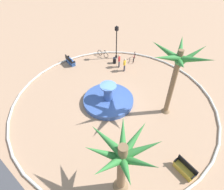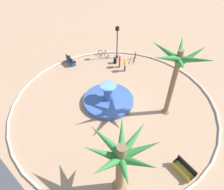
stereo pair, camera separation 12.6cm
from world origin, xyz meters
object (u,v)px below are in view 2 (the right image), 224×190
(fountain, at_px, (108,100))
(palm_tree_by_curb, at_px, (121,158))
(palm_tree_near_fountain, at_px, (178,65))
(trash_bin, at_px, (115,60))
(person_cyclist_photo, at_px, (125,64))
(bicycle_red_frame, at_px, (135,58))
(bench_east, at_px, (71,61))
(person_cyclist_helmet, at_px, (120,60))
(lamppost, at_px, (117,40))
(bench_west, at_px, (184,170))
(bicycle_by_lamppost, at_px, (103,54))

(fountain, xyz_separation_m, palm_tree_by_curb, (-5.89, 5.33, 3.16))
(palm_tree_near_fountain, relative_size, trash_bin, 8.93)
(person_cyclist_photo, bearing_deg, palm_tree_near_fountain, 159.63)
(person_cyclist_photo, bearing_deg, bicycle_red_frame, -78.93)
(bicycle_red_frame, bearing_deg, fountain, 108.85)
(bench_east, bearing_deg, palm_tree_by_curb, 152.20)
(fountain, relative_size, person_cyclist_helmet, 2.88)
(bench_east, height_order, lamppost, lamppost)
(bench_west, xyz_separation_m, bicycle_red_frame, (11.17, -9.36, 0.04))
(fountain, distance_m, person_cyclist_helmet, 6.12)
(trash_bin, distance_m, person_cyclist_helmet, 1.12)
(fountain, distance_m, bicycle_red_frame, 8.03)
(trash_bin, height_order, bicycle_by_lamppost, bicycle_by_lamppost)
(palm_tree_by_curb, xyz_separation_m, person_cyclist_helmet, (8.95, -10.59, -2.55))
(palm_tree_by_curb, distance_m, bicycle_by_lamppost, 16.61)
(bench_west, xyz_separation_m, bicycle_by_lamppost, (14.68, -7.50, 0.04))
(bicycle_by_lamppost, distance_m, person_cyclist_helmet, 3.13)
(bicycle_red_frame, distance_m, person_cyclist_photo, 2.65)
(fountain, distance_m, bench_west, 8.76)
(palm_tree_by_curb, height_order, trash_bin, palm_tree_by_curb)
(bench_west, relative_size, bicycle_by_lamppost, 0.97)
(fountain, bearing_deg, bicycle_red_frame, -71.15)
(bicycle_red_frame, bearing_deg, person_cyclist_helmet, 78.94)
(bench_west, bearing_deg, fountain, -11.59)
(person_cyclist_helmet, bearing_deg, bicycle_red_frame, -101.06)
(bench_west, relative_size, trash_bin, 2.29)
(bench_west, relative_size, person_cyclist_photo, 1.03)
(bench_east, bearing_deg, person_cyclist_helmet, -145.05)
(palm_tree_near_fountain, relative_size, person_cyclist_helmet, 3.97)
(bench_west, height_order, person_cyclist_photo, person_cyclist_photo)
(palm_tree_near_fountain, xyz_separation_m, person_cyclist_helmet, (7.79, -2.74, -4.11))
(fountain, xyz_separation_m, lamppost, (4.60, -6.58, 2.15))
(person_cyclist_photo, bearing_deg, trash_bin, -14.57)
(bench_east, height_order, bench_west, same)
(fountain, distance_m, trash_bin, 6.84)
(trash_bin, relative_size, bicycle_by_lamppost, 0.42)
(palm_tree_by_curb, bearing_deg, lamppost, -48.61)
(palm_tree_near_fountain, relative_size, bicycle_red_frame, 4.22)
(lamppost, xyz_separation_m, bicycle_red_frame, (-2.01, -1.02, -2.07))
(bench_west, bearing_deg, palm_tree_near_fountain, -48.08)
(bench_west, relative_size, person_cyclist_helmet, 1.02)
(bench_west, height_order, lamppost, lamppost)
(bench_west, distance_m, person_cyclist_photo, 12.68)
(palm_tree_near_fountain, bearing_deg, bench_west, 131.92)
(person_cyclist_helmet, bearing_deg, palm_tree_near_fountain, 160.60)
(fountain, bearing_deg, bicycle_by_lamppost, -43.23)
(palm_tree_by_curb, height_order, bench_west, palm_tree_by_curb)
(fountain, bearing_deg, palm_tree_near_fountain, -151.99)
(trash_bin, bearing_deg, palm_tree_by_curb, 132.28)
(palm_tree_near_fountain, bearing_deg, trash_bin, -19.14)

